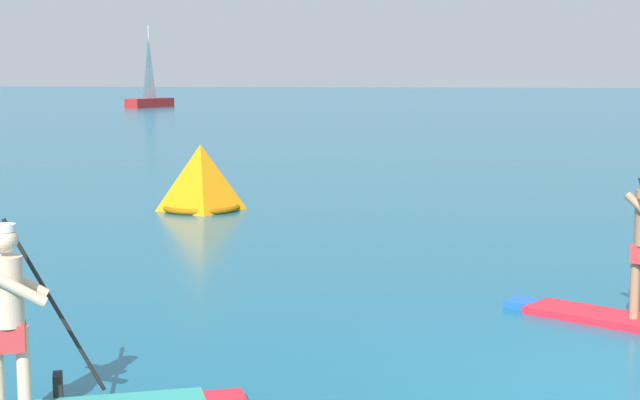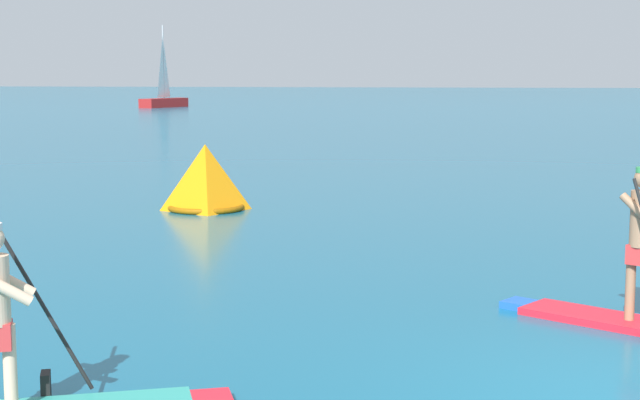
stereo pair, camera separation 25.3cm
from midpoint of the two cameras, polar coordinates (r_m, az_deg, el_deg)
The scene contains 4 objects.
paddleboarder_near_left at distance 8.36m, azimuth -16.56°, elevation -10.13°, with size 3.28×1.80×1.70m.
paddleboarder_mid_center at distance 11.42m, azimuth 18.94°, elevation -5.17°, with size 3.10×2.02×1.87m.
race_marker_buoy at distance 20.46m, azimuth -6.41°, elevation 1.15°, with size 1.77×1.77×1.39m.
sailboat_left_horizon at distance 87.19m, azimuth -9.10°, elevation 6.04°, with size 2.69×5.83×7.20m.
Camera 2 is at (-1.17, -8.36, 2.82)m, focal length 54.33 mm.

